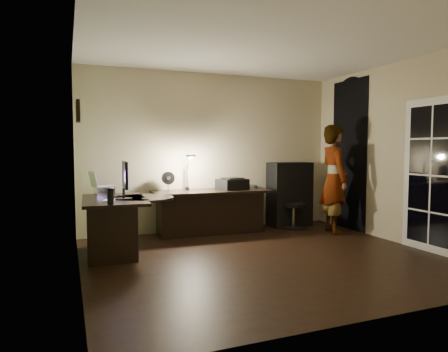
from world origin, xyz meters
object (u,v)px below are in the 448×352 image
object	(u,v)px
monitor	(124,186)
office_chair	(293,205)
desk_right	(212,212)
desk_left	(115,226)
cabinet	(290,194)
person	(334,179)

from	to	relation	value
monitor	office_chair	bearing A→B (deg)	17.26
monitor	office_chair	size ratio (longest dim) A/B	0.65
monitor	office_chair	xyz separation A→B (m)	(3.05, 0.77, -0.51)
monitor	desk_right	bearing A→B (deg)	32.18
desk_left	cabinet	bearing A→B (deg)	17.59
person	monitor	bearing A→B (deg)	104.64
cabinet	monitor	size ratio (longest dim) A/B	2.12
office_chair	person	world-z (taller)	person
desk_left	office_chair	size ratio (longest dim) A/B	1.56
desk_right	person	bearing A→B (deg)	-17.12
desk_right	cabinet	bearing A→B (deg)	7.27
monitor	person	bearing A→B (deg)	6.17
desk_left	monitor	distance (m)	0.58
desk_left	desk_right	xyz separation A→B (m)	(1.64, 0.71, -0.01)
desk_left	office_chair	xyz separation A→B (m)	(3.16, 0.63, 0.04)
desk_right	office_chair	size ratio (longest dim) A/B	2.31
desk_left	monitor	world-z (taller)	monitor
cabinet	person	bearing A→B (deg)	-68.07
desk_right	monitor	distance (m)	1.84
desk_left	person	bearing A→B (deg)	3.34
office_chair	person	xyz separation A→B (m)	(0.42, -0.58, 0.48)
cabinet	monitor	bearing A→B (deg)	-164.23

